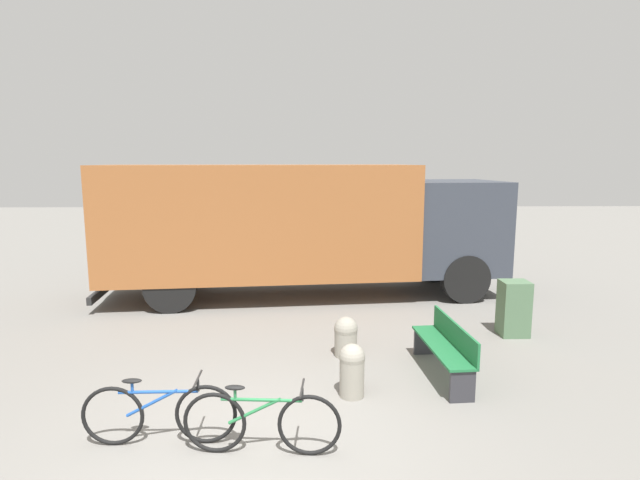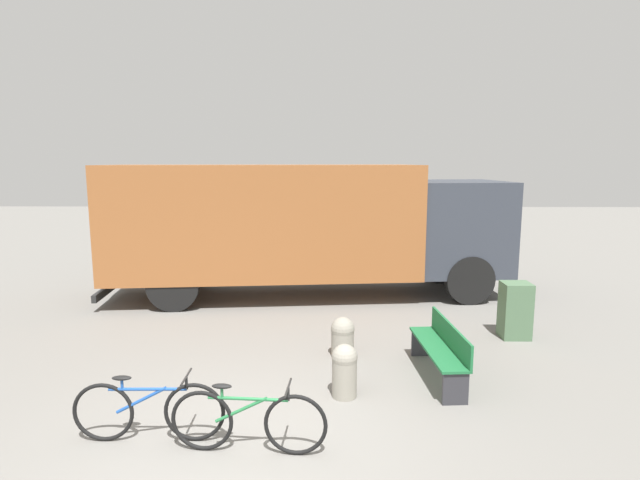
{
  "view_description": "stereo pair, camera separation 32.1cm",
  "coord_description": "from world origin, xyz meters",
  "px_view_note": "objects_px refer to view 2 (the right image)",
  "views": [
    {
      "loc": [
        0.69,
        -4.99,
        3.14
      ],
      "look_at": [
        0.9,
        4.27,
        1.68
      ],
      "focal_mm": 28.0,
      "sensor_mm": 36.0,
      "label": 1
    },
    {
      "loc": [
        1.01,
        -4.99,
        3.14
      ],
      "look_at": [
        0.9,
        4.27,
        1.68
      ],
      "focal_mm": 28.0,
      "sensor_mm": 36.0,
      "label": 2
    }
  ],
  "objects_px": {
    "park_bench": "(442,347)",
    "bicycle_near": "(148,410)",
    "delivery_truck": "(304,223)",
    "bollard_near_bench": "(344,369)",
    "bicycle_middle": "(248,421)",
    "bollard_far_bench": "(343,336)",
    "utility_box": "(515,310)"
  },
  "relations": [
    {
      "from": "bicycle_near",
      "to": "bollard_near_bench",
      "type": "distance_m",
      "value": 2.51
    },
    {
      "from": "park_bench",
      "to": "bicycle_middle",
      "type": "height_order",
      "value": "park_bench"
    },
    {
      "from": "delivery_truck",
      "to": "park_bench",
      "type": "relative_size",
      "value": 5.19
    },
    {
      "from": "bollard_far_bench",
      "to": "bicycle_near",
      "type": "bearing_deg",
      "value": -131.91
    },
    {
      "from": "park_bench",
      "to": "bicycle_middle",
      "type": "relative_size",
      "value": 1.05
    },
    {
      "from": "bicycle_near",
      "to": "bollard_far_bench",
      "type": "relative_size",
      "value": 2.64
    },
    {
      "from": "park_bench",
      "to": "utility_box",
      "type": "relative_size",
      "value": 1.78
    },
    {
      "from": "delivery_truck",
      "to": "bollard_near_bench",
      "type": "relative_size",
      "value": 12.78
    },
    {
      "from": "park_bench",
      "to": "bollard_far_bench",
      "type": "xyz_separation_m",
      "value": [
        -1.42,
        0.79,
        -0.12
      ]
    },
    {
      "from": "bicycle_near",
      "to": "utility_box",
      "type": "relative_size",
      "value": 1.7
    },
    {
      "from": "bicycle_middle",
      "to": "bollard_far_bench",
      "type": "relative_size",
      "value": 2.63
    },
    {
      "from": "bicycle_near",
      "to": "bicycle_middle",
      "type": "xyz_separation_m",
      "value": [
        1.16,
        -0.21,
        0.0
      ]
    },
    {
      "from": "delivery_truck",
      "to": "bicycle_middle",
      "type": "bearing_deg",
      "value": -98.19
    },
    {
      "from": "delivery_truck",
      "to": "bollard_near_bench",
      "type": "xyz_separation_m",
      "value": [
        0.77,
        -5.15,
        -1.34
      ]
    },
    {
      "from": "bicycle_near",
      "to": "delivery_truck",
      "type": "bearing_deg",
      "value": 75.77
    },
    {
      "from": "bicycle_middle",
      "to": "utility_box",
      "type": "distance_m",
      "value": 5.6
    },
    {
      "from": "delivery_truck",
      "to": "bollard_near_bench",
      "type": "distance_m",
      "value": 5.38
    },
    {
      "from": "bicycle_middle",
      "to": "utility_box",
      "type": "xyz_separation_m",
      "value": [
        4.23,
        3.66,
        0.14
      ]
    },
    {
      "from": "delivery_truck",
      "to": "bollard_far_bench",
      "type": "bearing_deg",
      "value": -83.41
    },
    {
      "from": "bollard_far_bench",
      "to": "bicycle_middle",
      "type": "bearing_deg",
      "value": -112.07
    },
    {
      "from": "park_bench",
      "to": "bicycle_middle",
      "type": "xyz_separation_m",
      "value": [
        -2.53,
        -1.95,
        -0.09
      ]
    },
    {
      "from": "bicycle_middle",
      "to": "bollard_near_bench",
      "type": "distance_m",
      "value": 1.72
    },
    {
      "from": "park_bench",
      "to": "bicycle_near",
      "type": "bearing_deg",
      "value": 111.18
    },
    {
      "from": "delivery_truck",
      "to": "bicycle_middle",
      "type": "distance_m",
      "value": 6.63
    },
    {
      "from": "park_bench",
      "to": "bicycle_middle",
      "type": "distance_m",
      "value": 3.2
    },
    {
      "from": "bollard_near_bench",
      "to": "bicycle_middle",
      "type": "bearing_deg",
      "value": -129.4
    },
    {
      "from": "delivery_truck",
      "to": "utility_box",
      "type": "height_order",
      "value": "delivery_truck"
    },
    {
      "from": "bollard_far_bench",
      "to": "utility_box",
      "type": "relative_size",
      "value": 0.65
    },
    {
      "from": "bollard_far_bench",
      "to": "bollard_near_bench",
      "type": "bearing_deg",
      "value": -90.89
    },
    {
      "from": "delivery_truck",
      "to": "bollard_far_bench",
      "type": "relative_size",
      "value": 14.32
    },
    {
      "from": "park_bench",
      "to": "bicycle_near",
      "type": "relative_size",
      "value": 1.05
    },
    {
      "from": "park_bench",
      "to": "utility_box",
      "type": "xyz_separation_m",
      "value": [
        1.7,
        1.71,
        0.04
      ]
    }
  ]
}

